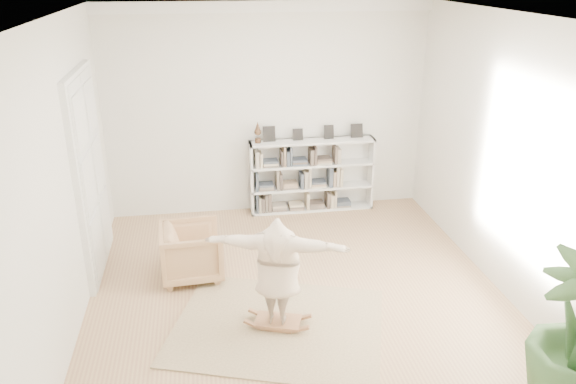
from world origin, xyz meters
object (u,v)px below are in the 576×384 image
object	(u,v)px
rocker_board	(278,321)
person	(278,268)
armchair	(192,252)
bookshelf	(311,176)

from	to	relation	value
rocker_board	person	size ratio (longest dim) A/B	0.37
armchair	person	world-z (taller)	person
bookshelf	person	size ratio (longest dim) A/B	1.30
bookshelf	rocker_board	xyz separation A→B (m)	(-1.10, -3.46, -0.56)
armchair	rocker_board	xyz separation A→B (m)	(1.02, -1.39, -0.32)
person	rocker_board	bearing A→B (deg)	18.69
armchair	rocker_board	bearing A→B (deg)	-147.59
armchair	rocker_board	distance (m)	1.75
bookshelf	rocker_board	world-z (taller)	bookshelf
rocker_board	person	xyz separation A→B (m)	(0.00, 0.00, 0.75)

